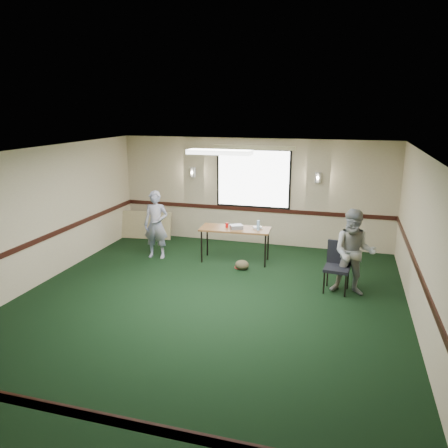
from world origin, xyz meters
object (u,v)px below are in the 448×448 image
(conference_chair, at_px, (338,262))
(person_left, at_px, (156,225))
(folding_table, at_px, (235,231))
(person_right, at_px, (354,253))
(projector, at_px, (236,227))

(conference_chair, xyz_separation_m, person_left, (-4.15, 0.80, 0.23))
(person_left, bearing_deg, folding_table, 2.57)
(person_left, distance_m, person_right, 4.51)
(conference_chair, distance_m, person_right, 0.39)
(projector, xyz_separation_m, person_right, (2.54, -1.10, -0.01))
(conference_chair, relative_size, person_left, 0.60)
(folding_table, xyz_separation_m, person_left, (-1.84, -0.24, 0.06))
(person_left, height_order, person_right, person_right)
(projector, bearing_deg, person_left, 158.32)
(folding_table, distance_m, projector, 0.12)
(folding_table, xyz_separation_m, person_right, (2.58, -1.15, 0.09))
(projector, xyz_separation_m, conference_chair, (2.27, -0.99, -0.27))
(projector, relative_size, person_right, 0.17)
(projector, relative_size, conference_chair, 0.28)
(folding_table, relative_size, conference_chair, 1.68)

